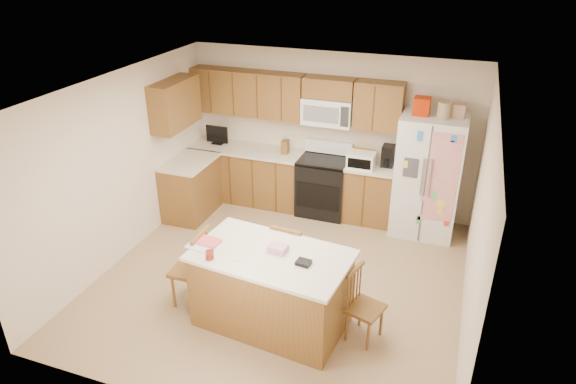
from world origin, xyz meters
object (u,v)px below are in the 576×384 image
at_px(windsor_chair_right, 363,307).
at_px(windsor_chair_back, 291,260).
at_px(refrigerator, 428,174).
at_px(island, 271,289).
at_px(stove, 324,185).
at_px(windsor_chair_left, 192,269).

bearing_deg(windsor_chair_right, windsor_chair_back, 152.56).
relative_size(refrigerator, island, 1.11).
bearing_deg(windsor_chair_back, island, -90.44).
relative_size(island, windsor_chair_right, 2.13).
xyz_separation_m(stove, windsor_chair_left, (-0.83, -2.74, -0.01)).
height_order(refrigerator, windsor_chair_left, refrigerator).
bearing_deg(windsor_chair_right, refrigerator, 82.23).
bearing_deg(stove, windsor_chair_back, -84.74).
bearing_deg(stove, island, -86.03).
relative_size(refrigerator, windsor_chair_right, 2.37).
xyz_separation_m(stove, windsor_chair_back, (0.20, -2.14, -0.02)).
height_order(stove, island, stove).
height_order(windsor_chair_left, windsor_chair_back, windsor_chair_left).
xyz_separation_m(stove, windsor_chair_right, (1.21, -2.67, -0.07)).
height_order(stove, refrigerator, refrigerator).
height_order(stove, windsor_chair_back, stove).
distance_m(windsor_chair_left, windsor_chair_back, 1.19).
relative_size(windsor_chair_back, windsor_chair_right, 1.12).
xyz_separation_m(refrigerator, windsor_chair_left, (-2.40, -2.67, -0.45)).
distance_m(windsor_chair_back, windsor_chair_right, 1.15).
bearing_deg(refrigerator, stove, 177.70).
height_order(refrigerator, windsor_chair_back, refrigerator).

